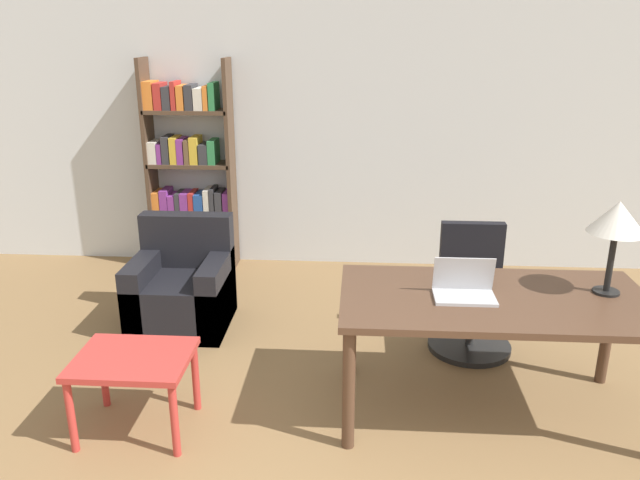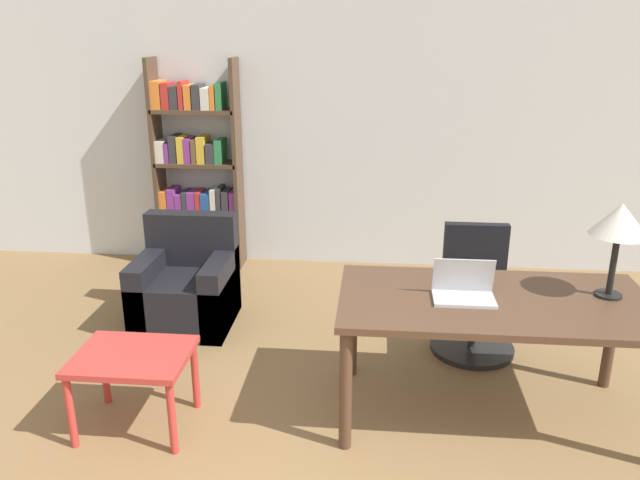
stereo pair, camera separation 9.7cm
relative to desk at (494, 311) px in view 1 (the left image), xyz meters
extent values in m
cube|color=silver|center=(-0.72, 2.53, 0.68)|extent=(8.00, 0.06, 2.70)
cube|color=#4C3323|center=(0.00, 0.00, 0.07)|extent=(1.76, 0.90, 0.04)
cylinder|color=#4C3323|center=(-0.82, -0.39, -0.31)|extent=(0.07, 0.07, 0.72)
cylinder|color=#4C3323|center=(-0.82, 0.39, -0.31)|extent=(0.07, 0.07, 0.72)
cylinder|color=#4C3323|center=(0.82, 0.39, -0.31)|extent=(0.07, 0.07, 0.72)
cube|color=#B2B2B7|center=(-0.18, -0.05, 0.10)|extent=(0.34, 0.21, 0.02)
cube|color=#B2B2B7|center=(-0.18, 0.04, 0.21)|extent=(0.34, 0.05, 0.21)
cube|color=navy|center=(-0.18, 0.04, 0.21)|extent=(0.31, 0.04, 0.18)
cylinder|color=black|center=(0.65, 0.10, 0.10)|extent=(0.15, 0.15, 0.01)
cylinder|color=black|center=(0.65, 0.10, 0.28)|extent=(0.04, 0.04, 0.35)
cone|color=silver|center=(0.65, 0.10, 0.54)|extent=(0.31, 0.31, 0.18)
cylinder|color=black|center=(0.03, 0.79, -0.65)|extent=(0.59, 0.59, 0.04)
cylinder|color=#262626|center=(0.03, 0.79, -0.48)|extent=(0.06, 0.06, 0.30)
cube|color=black|center=(0.03, 0.79, -0.28)|extent=(0.47, 0.47, 0.10)
cube|color=black|center=(0.03, 0.98, 0.00)|extent=(0.45, 0.08, 0.45)
cube|color=#B2332D|center=(-2.03, -0.31, -0.21)|extent=(0.64, 0.51, 0.04)
cylinder|color=#B2332D|center=(-2.31, -0.53, -0.45)|extent=(0.04, 0.04, 0.44)
cylinder|color=#B2332D|center=(-1.75, -0.53, -0.45)|extent=(0.04, 0.04, 0.44)
cylinder|color=#B2332D|center=(-2.31, -0.09, -0.45)|extent=(0.04, 0.04, 0.44)
cylinder|color=#B2332D|center=(-1.75, -0.09, -0.45)|extent=(0.04, 0.04, 0.44)
cube|color=black|center=(-2.14, 1.01, -0.46)|extent=(0.72, 0.69, 0.41)
cube|color=black|center=(-2.14, 1.28, -0.05)|extent=(0.72, 0.16, 0.42)
cube|color=black|center=(-2.42, 1.01, -0.39)|extent=(0.16, 0.69, 0.55)
cube|color=black|center=(-1.86, 1.01, -0.39)|extent=(0.16, 0.69, 0.55)
cube|color=#4C3828|center=(-2.75, 2.34, 0.31)|extent=(0.04, 0.28, 1.96)
cube|color=#4C3828|center=(-1.99, 2.34, 0.31)|extent=(0.04, 0.28, 1.96)
cube|color=#4C3828|center=(-2.37, 2.34, -0.65)|extent=(0.77, 0.28, 0.04)
cube|color=brown|center=(-2.71, 2.34, -0.53)|extent=(0.05, 0.24, 0.21)
cube|color=#7F338C|center=(-2.65, 2.34, -0.53)|extent=(0.06, 0.24, 0.20)
cube|color=gold|center=(-2.58, 2.34, -0.52)|extent=(0.08, 0.24, 0.23)
cube|color=#2D7F47|center=(-2.49, 2.34, -0.51)|extent=(0.07, 0.24, 0.25)
cube|color=#2D7F47|center=(-2.43, 2.34, -0.54)|extent=(0.04, 0.24, 0.19)
cube|color=gold|center=(-2.37, 2.34, -0.54)|extent=(0.05, 0.24, 0.18)
cube|color=#B72D28|center=(-2.31, 2.34, -0.52)|extent=(0.05, 0.24, 0.23)
cube|color=#4C3828|center=(-2.37, 2.34, -0.16)|extent=(0.77, 0.28, 0.04)
cube|color=orange|center=(-2.70, 2.34, -0.04)|extent=(0.07, 0.24, 0.21)
cube|color=#7F338C|center=(-2.63, 2.34, -0.02)|extent=(0.07, 0.24, 0.24)
cube|color=#7F338C|center=(-2.55, 2.34, -0.05)|extent=(0.06, 0.24, 0.19)
cube|color=#333338|center=(-2.50, 2.34, -0.04)|extent=(0.05, 0.24, 0.21)
cube|color=#7F338C|center=(-2.43, 2.34, -0.04)|extent=(0.08, 0.24, 0.21)
cube|color=#B72D28|center=(-2.37, 2.34, -0.03)|extent=(0.05, 0.24, 0.21)
cube|color=#234C99|center=(-2.30, 2.34, -0.04)|extent=(0.08, 0.24, 0.20)
cube|color=silver|center=(-2.22, 2.34, -0.02)|extent=(0.05, 0.24, 0.24)
cube|color=#333338|center=(-2.17, 2.34, -0.01)|extent=(0.04, 0.24, 0.26)
cube|color=#333338|center=(-2.10, 2.34, -0.03)|extent=(0.06, 0.24, 0.23)
cube|color=#7F338C|center=(-2.02, 2.34, -0.03)|extent=(0.08, 0.24, 0.22)
cube|color=#4C3828|center=(-2.37, 2.34, 0.33)|extent=(0.77, 0.28, 0.04)
cube|color=silver|center=(-2.69, 2.34, 0.45)|extent=(0.08, 0.24, 0.20)
cube|color=#7F338C|center=(-2.63, 2.34, 0.44)|extent=(0.04, 0.24, 0.18)
cube|color=#333338|center=(-2.57, 2.34, 0.47)|extent=(0.07, 0.24, 0.25)
cube|color=gold|center=(-2.50, 2.34, 0.47)|extent=(0.06, 0.24, 0.24)
cube|color=#7F338C|center=(-2.43, 2.34, 0.46)|extent=(0.06, 0.24, 0.23)
cube|color=brown|center=(-2.37, 2.34, 0.46)|extent=(0.04, 0.24, 0.22)
cube|color=gold|center=(-2.31, 2.34, 0.47)|extent=(0.07, 0.24, 0.25)
cube|color=#333338|center=(-2.22, 2.34, 0.44)|extent=(0.08, 0.24, 0.18)
cube|color=#2D7F47|center=(-2.14, 2.34, 0.46)|extent=(0.07, 0.24, 0.22)
cube|color=#4C3828|center=(-2.37, 2.34, 0.82)|extent=(0.77, 0.28, 0.04)
cube|color=orange|center=(-2.69, 2.34, 0.96)|extent=(0.09, 0.24, 0.25)
cube|color=#B72D28|center=(-2.60, 2.34, 0.96)|extent=(0.07, 0.24, 0.24)
cube|color=#333338|center=(-2.53, 2.34, 0.94)|extent=(0.07, 0.24, 0.20)
cube|color=#B72D28|center=(-2.46, 2.34, 0.96)|extent=(0.04, 0.24, 0.25)
cube|color=orange|center=(-2.40, 2.34, 0.95)|extent=(0.06, 0.24, 0.22)
cube|color=#333338|center=(-2.32, 2.34, 0.95)|extent=(0.07, 0.24, 0.22)
cube|color=silver|center=(-2.24, 2.34, 0.94)|extent=(0.08, 0.24, 0.19)
cube|color=orange|center=(-2.17, 2.34, 0.95)|extent=(0.04, 0.24, 0.21)
cube|color=#2D7F47|center=(-2.11, 2.34, 0.96)|extent=(0.05, 0.24, 0.24)
camera|label=1|loc=(-0.78, -3.31, 1.53)|focal=35.00mm
camera|label=2|loc=(-0.69, -3.30, 1.53)|focal=35.00mm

